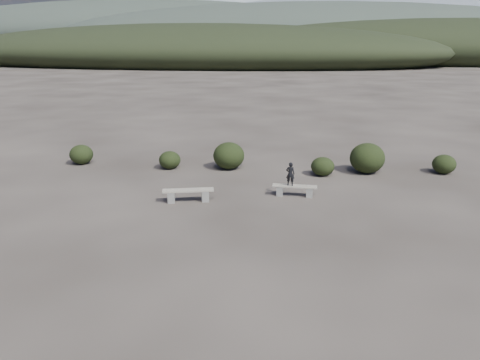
# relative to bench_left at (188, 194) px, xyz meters

# --- Properties ---
(ground) EXTENTS (1200.00, 1200.00, 0.00)m
(ground) POSITION_rel_bench_left_xyz_m (2.65, -4.03, -0.29)
(ground) COLOR #2F2924
(ground) RESTS_ON ground
(bench_left) EXTENTS (1.94, 0.88, 0.48)m
(bench_left) POSITION_rel_bench_left_xyz_m (0.00, 0.00, 0.00)
(bench_left) COLOR slate
(bench_left) RESTS_ON ground
(bench_right) EXTENTS (1.72, 0.37, 0.43)m
(bench_right) POSITION_rel_bench_left_xyz_m (3.90, 1.23, -0.03)
(bench_right) COLOR slate
(bench_right) RESTS_ON ground
(seated_person) EXTENTS (0.35, 0.24, 0.92)m
(seated_person) POSITION_rel_bench_left_xyz_m (3.72, 1.23, 0.60)
(seated_person) COLOR black
(seated_person) RESTS_ON bench_right
(shrub_a) EXTENTS (1.01, 1.01, 0.82)m
(shrub_a) POSITION_rel_bench_left_xyz_m (-2.02, 4.35, 0.12)
(shrub_a) COLOR black
(shrub_a) RESTS_ON ground
(shrub_b) EXTENTS (1.46, 1.46, 1.25)m
(shrub_b) POSITION_rel_bench_left_xyz_m (0.71, 4.75, 0.33)
(shrub_b) COLOR black
(shrub_b) RESTS_ON ground
(shrub_c) EXTENTS (1.04, 1.04, 0.83)m
(shrub_c) POSITION_rel_bench_left_xyz_m (5.02, 4.27, 0.13)
(shrub_c) COLOR black
(shrub_c) RESTS_ON ground
(shrub_d) EXTENTS (1.56, 1.56, 1.36)m
(shrub_d) POSITION_rel_bench_left_xyz_m (7.00, 5.01, 0.39)
(shrub_d) COLOR black
(shrub_d) RESTS_ON ground
(shrub_e) EXTENTS (1.03, 1.03, 0.86)m
(shrub_e) POSITION_rel_bench_left_xyz_m (10.43, 5.42, 0.14)
(shrub_e) COLOR black
(shrub_e) RESTS_ON ground
(shrub_f) EXTENTS (1.11, 1.11, 0.94)m
(shrub_f) POSITION_rel_bench_left_xyz_m (-6.50, 4.52, 0.18)
(shrub_f) COLOR black
(shrub_f) RESTS_ON ground
(mountain_ridges) EXTENTS (500.00, 400.00, 56.00)m
(mountain_ridges) POSITION_rel_bench_left_xyz_m (-4.83, 335.04, 10.55)
(mountain_ridges) COLOR black
(mountain_ridges) RESTS_ON ground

